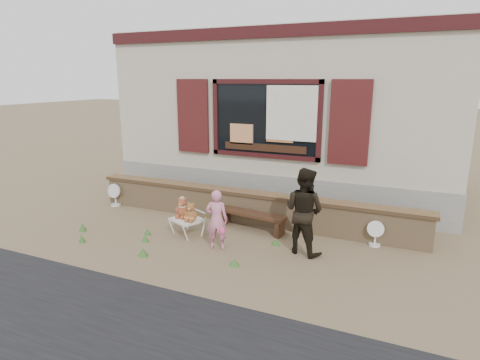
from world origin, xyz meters
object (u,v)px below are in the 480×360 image
at_px(teddy_bear_right, 191,211).
at_px(teddy_bear_left, 183,207).
at_px(folding_chair, 187,220).
at_px(adult, 304,211).
at_px(bench, 251,217).
at_px(child, 217,220).

bearing_deg(teddy_bear_right, teddy_bear_left, -180.00).
height_order(folding_chair, adult, adult).
xyz_separation_m(bench, adult, (1.20, -0.59, 0.48)).
height_order(bench, child, child).
relative_size(teddy_bear_right, adult, 0.24).
bearing_deg(child, folding_chair, -38.06).
bearing_deg(child, teddy_bear_right, -37.67).
distance_m(bench, child, 1.10).
height_order(teddy_bear_left, child, child).
xyz_separation_m(folding_chair, teddy_bear_right, (0.13, -0.06, 0.21)).
bearing_deg(teddy_bear_left, adult, 25.75).
bearing_deg(teddy_bear_right, adult, 29.08).
bearing_deg(adult, child, 35.40).
xyz_separation_m(bench, teddy_bear_left, (-1.15, -0.67, 0.26)).
xyz_separation_m(folding_chair, teddy_bear_left, (-0.13, 0.06, 0.23)).
bearing_deg(folding_chair, bench, 59.40).
xyz_separation_m(bench, child, (-0.22, -1.05, 0.27)).
xyz_separation_m(bench, teddy_bear_right, (-0.89, -0.79, 0.24)).
bearing_deg(bench, teddy_bear_right, -130.73).
distance_m(folding_chair, teddy_bear_right, 0.25).
bearing_deg(adult, folding_chair, 21.20).
distance_m(teddy_bear_left, teddy_bear_right, 0.28).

